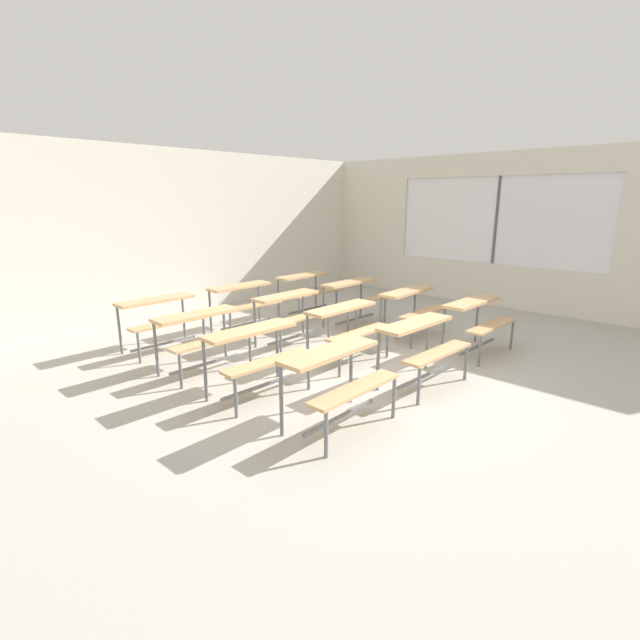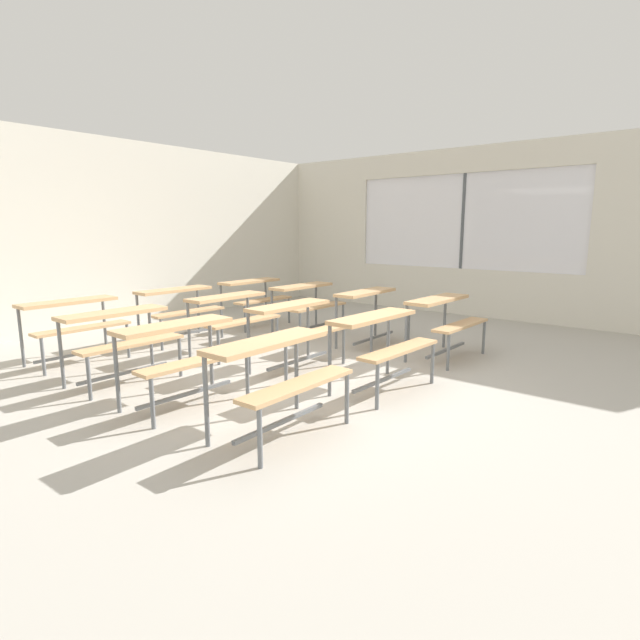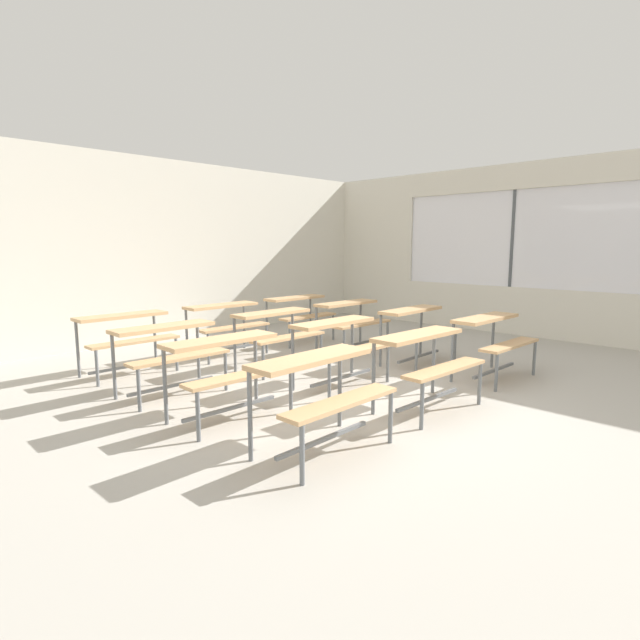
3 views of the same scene
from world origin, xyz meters
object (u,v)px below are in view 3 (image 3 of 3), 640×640
(desk_bench_r0c0, at_px, (321,381))
(desk_bench_r0c2, at_px, (494,332))
(desk_bench_r1c0, at_px, (228,359))
(desk_bench_r3c0, at_px, (126,329))
(desk_bench_r2c1, at_px, (277,326))
(desk_bench_r1c1, at_px, (340,337))
(desk_bench_r3c2, at_px, (299,308))
(desk_bench_r2c2, at_px, (352,314))
(desk_bench_r0c1, at_px, (427,353))
(desk_bench_r2c0, at_px, (169,343))
(desk_bench_r3c1, at_px, (226,317))
(desk_bench_r1c2, at_px, (418,322))

(desk_bench_r0c0, distance_m, desk_bench_r0c2, 2.98)
(desk_bench_r1c0, height_order, desk_bench_r3c0, same)
(desk_bench_r2c1, bearing_deg, desk_bench_r3c0, 142.23)
(desk_bench_r1c1, xyz_separation_m, desk_bench_r3c2, (1.49, 2.25, 0.00))
(desk_bench_r1c1, distance_m, desk_bench_r2c2, 1.91)
(desk_bench_r0c1, distance_m, desk_bench_r2c0, 2.69)
(desk_bench_r0c2, relative_size, desk_bench_r3c1, 1.00)
(desk_bench_r0c1, height_order, desk_bench_r2c0, same)
(desk_bench_r1c0, bearing_deg, desk_bench_r0c0, -85.26)
(desk_bench_r2c1, bearing_deg, desk_bench_r1c2, -37.72)
(desk_bench_r3c0, relative_size, desk_bench_r3c1, 0.99)
(desk_bench_r0c2, relative_size, desk_bench_r2c0, 1.01)
(desk_bench_r1c2, bearing_deg, desk_bench_r2c2, 89.56)
(desk_bench_r0c1, height_order, desk_bench_r2c2, same)
(desk_bench_r1c1, distance_m, desk_bench_r2c1, 1.12)
(desk_bench_r3c0, bearing_deg, desk_bench_r3c1, -0.26)
(desk_bench_r0c0, relative_size, desk_bench_r2c1, 1.00)
(desk_bench_r1c0, relative_size, desk_bench_r2c0, 1.01)
(desk_bench_r1c1, xyz_separation_m, desk_bench_r1c2, (1.55, -0.02, 0.00))
(desk_bench_r3c2, bearing_deg, desk_bench_r2c0, -159.01)
(desk_bench_r2c2, bearing_deg, desk_bench_r0c1, -123.27)
(desk_bench_r2c2, bearing_deg, desk_bench_r0c0, -142.22)
(desk_bench_r2c0, distance_m, desk_bench_r2c2, 3.05)
(desk_bench_r3c1, height_order, desk_bench_r3c2, same)
(desk_bench_r0c1, xyz_separation_m, desk_bench_r1c2, (1.56, 1.13, 0.00))
(desk_bench_r0c0, distance_m, desk_bench_r1c1, 1.83)
(desk_bench_r2c0, xyz_separation_m, desk_bench_r2c1, (1.56, 0.04, 0.00))
(desk_bench_r0c0, height_order, desk_bench_r0c1, same)
(desk_bench_r0c2, xyz_separation_m, desk_bench_r1c1, (-1.52, 1.10, 0.00))
(desk_bench_r1c2, distance_m, desk_bench_r3c1, 2.72)
(desk_bench_r1c1, distance_m, desk_bench_r3c2, 2.70)
(desk_bench_r2c0, bearing_deg, desk_bench_r1c2, -19.39)
(desk_bench_r3c0, bearing_deg, desk_bench_r0c2, -48.41)
(desk_bench_r0c1, distance_m, desk_bench_r1c0, 1.90)
(desk_bench_r3c1, bearing_deg, desk_bench_r0c1, -90.03)
(desk_bench_r0c2, bearing_deg, desk_bench_r2c1, 125.04)
(desk_bench_r3c0, bearing_deg, desk_bench_r0c1, -67.12)
(desk_bench_r1c1, bearing_deg, desk_bench_r1c0, 179.16)
(desk_bench_r1c2, distance_m, desk_bench_r2c1, 1.89)
(desk_bench_r2c1, xyz_separation_m, desk_bench_r3c0, (-1.49, 1.13, 0.00))
(desk_bench_r3c0, height_order, desk_bench_r3c2, same)
(desk_bench_r0c1, bearing_deg, desk_bench_r0c2, 3.80)
(desk_bench_r1c2, xyz_separation_m, desk_bench_r3c0, (-3.00, 2.27, 0.00))
(desk_bench_r1c0, relative_size, desk_bench_r3c2, 1.01)
(desk_bench_r1c1, height_order, desk_bench_r2c2, same)
(desk_bench_r2c0, height_order, desk_bench_r3c2, same)
(desk_bench_r0c0, height_order, desk_bench_r3c1, same)
(desk_bench_r1c0, distance_m, desk_bench_r2c2, 3.25)
(desk_bench_r0c2, xyz_separation_m, desk_bench_r1c0, (-3.04, 1.11, 0.00))
(desk_bench_r1c1, bearing_deg, desk_bench_r3c1, 89.18)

